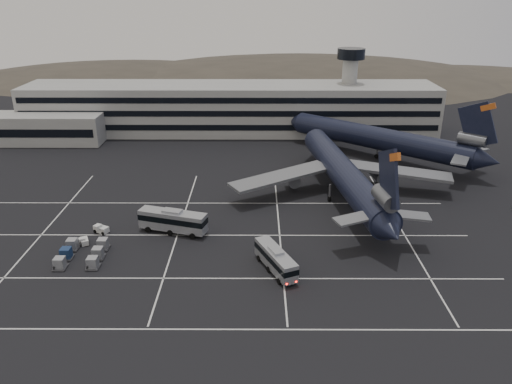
# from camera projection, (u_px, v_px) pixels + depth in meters

# --- Properties ---
(ground) EXTENTS (260.00, 260.00, 0.00)m
(ground) POSITION_uv_depth(u_px,v_px,m) (209.00, 246.00, 83.92)
(ground) COLOR black
(ground) RESTS_ON ground
(lane_markings) EXTENTS (90.00, 55.62, 0.01)m
(lane_markings) POSITION_uv_depth(u_px,v_px,m) (215.00, 244.00, 84.58)
(lane_markings) COLOR silver
(lane_markings) RESTS_ON ground
(terminal) EXTENTS (125.00, 26.00, 24.00)m
(terminal) POSITION_uv_depth(u_px,v_px,m) (220.00, 109.00, 147.02)
(terminal) COLOR gray
(terminal) RESTS_ON ground
(hills) EXTENTS (352.00, 180.00, 44.00)m
(hills) POSITION_uv_depth(u_px,v_px,m) (278.00, 101.00, 245.54)
(hills) COLOR #38332B
(hills) RESTS_ON ground
(trijet_main) EXTENTS (47.06, 57.66, 18.08)m
(trijet_main) POSITION_uv_depth(u_px,v_px,m) (344.00, 174.00, 101.11)
(trijet_main) COLOR black
(trijet_main) RESTS_ON ground
(trijet_far) EXTENTS (47.03, 42.26, 18.08)m
(trijet_far) POSITION_uv_depth(u_px,v_px,m) (382.00, 138.00, 124.16)
(trijet_far) COLOR black
(trijet_far) RESTS_ON ground
(bus_near) EXTENTS (6.54, 10.67, 3.74)m
(bus_near) POSITION_uv_depth(u_px,v_px,m) (276.00, 259.00, 76.01)
(bus_near) COLOR gray
(bus_near) RESTS_ON ground
(bus_far) EXTENTS (12.57, 6.30, 4.34)m
(bus_far) POSITION_uv_depth(u_px,v_px,m) (173.00, 220.00, 87.81)
(bus_far) COLOR gray
(bus_far) RESTS_ON ground
(tug_a) EXTENTS (2.03, 2.43, 1.35)m
(tug_a) POSITION_uv_depth(u_px,v_px,m) (85.00, 241.00, 84.36)
(tug_a) COLOR silver
(tug_a) RESTS_ON ground
(tug_b) EXTENTS (2.89, 2.46, 1.60)m
(tug_b) POSITION_uv_depth(u_px,v_px,m) (102.00, 229.00, 88.28)
(tug_b) COLOR silver
(tug_b) RESTS_ON ground
(uld_cluster) EXTENTS (7.21, 8.49, 1.87)m
(uld_cluster) POSITION_uv_depth(u_px,v_px,m) (82.00, 253.00, 79.83)
(uld_cluster) COLOR #2D2D30
(uld_cluster) RESTS_ON ground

